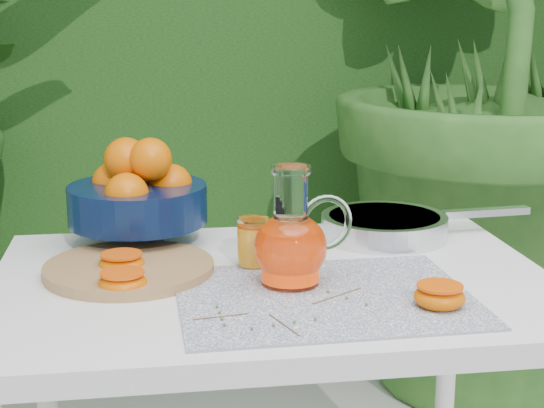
{
  "coord_description": "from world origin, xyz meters",
  "views": [
    {
      "loc": [
        -0.09,
        -1.44,
        1.23
      ],
      "look_at": [
        0.12,
        -0.02,
        0.88
      ],
      "focal_mm": 55.0,
      "sensor_mm": 36.0,
      "label": 1
    }
  ],
  "objects": [
    {
      "name": "orange_halves",
      "position": [
        0.02,
        -0.1,
        0.77
      ],
      "size": [
        0.6,
        0.34,
        0.04
      ],
      "color": "#E56502",
      "rests_on": "white_table"
    },
    {
      "name": "thyme_sprigs",
      "position": [
        0.11,
        -0.22,
        0.76
      ],
      "size": [
        0.29,
        0.21,
        0.01
      ],
      "color": "brown",
      "rests_on": "white_table"
    },
    {
      "name": "hedge_backdrop",
      "position": [
        0.06,
        2.06,
        1.19
      ],
      "size": [
        8.0,
        1.65,
        2.5
      ],
      "color": "#1C4012",
      "rests_on": "ground"
    },
    {
      "name": "juice_tumbler",
      "position": [
        0.09,
        0.02,
        0.8
      ],
      "size": [
        0.08,
        0.08,
        0.09
      ],
      "color": "white",
      "rests_on": "white_table"
    },
    {
      "name": "juice_pitcher",
      "position": [
        0.15,
        -0.09,
        0.83
      ],
      "size": [
        0.19,
        0.15,
        0.21
      ],
      "color": "white",
      "rests_on": "white_table"
    },
    {
      "name": "potted_plant_right",
      "position": [
        0.92,
        1.11,
        1.08
      ],
      "size": [
        2.75,
        2.75,
        2.17
      ],
      "primitive_type": "imported",
      "rotation": [
        0.0,
        0.0,
        1.9
      ],
      "color": "#295B1F",
      "rests_on": "ground"
    },
    {
      "name": "saute_pan",
      "position": [
        0.39,
        0.18,
        0.78
      ],
      "size": [
        0.47,
        0.28,
        0.05
      ],
      "color": "silver",
      "rests_on": "white_table"
    },
    {
      "name": "fruit_bowl",
      "position": [
        -0.12,
        0.21,
        0.85
      ],
      "size": [
        0.35,
        0.35,
        0.22
      ],
      "color": "black",
      "rests_on": "white_table"
    },
    {
      "name": "white_table",
      "position": [
        0.12,
        -0.04,
        0.67
      ],
      "size": [
        1.0,
        0.7,
        0.75
      ],
      "color": "white",
      "rests_on": "ground"
    },
    {
      "name": "cutting_board",
      "position": [
        -0.13,
        0.02,
        0.76
      ],
      "size": [
        0.37,
        0.37,
        0.02
      ],
      "primitive_type": "cylinder",
      "rotation": [
        0.0,
        0.0,
        -0.21
      ],
      "color": "#AD7C4E",
      "rests_on": "white_table"
    },
    {
      "name": "placemat",
      "position": [
        0.19,
        -0.16,
        0.75
      ],
      "size": [
        0.49,
        0.39,
        0.0
      ],
      "primitive_type": "cube",
      "rotation": [
        0.0,
        0.0,
        0.02
      ],
      "color": "#0C1747",
      "rests_on": "white_table"
    }
  ]
}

